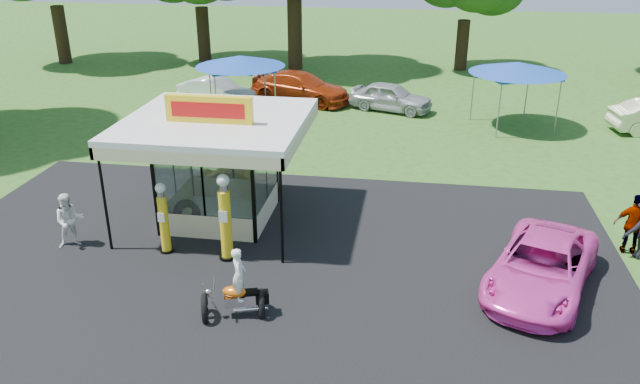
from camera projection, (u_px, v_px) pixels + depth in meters
The scene contains 16 objects.
ground at pixel (240, 311), 15.32m from camera, with size 120.00×120.00×0.00m, color #2A551A.
asphalt_apron at pixel (260, 270), 17.12m from camera, with size 20.00×14.00×0.04m, color black.
gas_station_kiosk at pixel (219, 167), 19.43m from camera, with size 5.40×5.40×4.18m.
gas_pump_left at pixel (164, 220), 17.65m from camera, with size 0.40×0.40×2.17m.
gas_pump_right at pixel (225, 220), 17.20m from camera, with size 0.48×0.48×2.60m.
motorcycle at pixel (237, 290), 14.82m from camera, with size 1.69×1.18×1.92m.
spare_tires at pixel (187, 212), 19.66m from camera, with size 0.99×0.77×0.80m.
kiosk_car at pixel (240, 179), 21.94m from camera, with size 1.13×2.82×0.96m, color yellow.
pink_sedan at pixel (542, 266), 15.98m from camera, with size 2.24×4.85×1.35m, color #F542BB.
spectator_west at pixel (69, 221), 18.08m from camera, with size 0.81×0.63×1.67m, color white.
spectator_east_b at pixel (634, 225), 17.68m from camera, with size 1.07×0.44×1.82m, color gray.
bg_car_a at pixel (217, 92), 32.48m from camera, with size 1.48×4.24×1.40m, color white.
bg_car_b at pixel (300, 88), 32.93m from camera, with size 2.21×5.43×1.58m, color #A02E0C.
bg_car_c at pixel (391, 97), 31.48m from camera, with size 1.68×4.17×1.42m, color #A1A1A6.
tent_west at pixel (240, 61), 29.71m from camera, with size 4.29×4.29×3.00m.
tent_east at pixel (518, 68), 28.16m from camera, with size 4.34×4.34×3.03m.
Camera 1 is at (3.97, -12.43, 8.76)m, focal length 35.00 mm.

